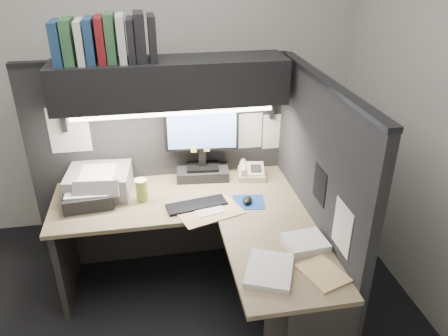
{
  "coord_description": "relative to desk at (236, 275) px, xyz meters",
  "views": [
    {
      "loc": [
        -0.03,
        -2.11,
        2.3
      ],
      "look_at": [
        0.44,
        0.51,
        0.95
      ],
      "focal_mm": 35.0,
      "sensor_mm": 36.0,
      "label": 1
    }
  ],
  "objects": [
    {
      "name": "floor",
      "position": [
        -0.43,
        0.0,
        -0.44
      ],
      "size": [
        3.5,
        3.5,
        0.0
      ],
      "primitive_type": "plane",
      "color": "black",
      "rests_on": "ground"
    },
    {
      "name": "wall_back",
      "position": [
        -0.43,
        1.5,
        0.91
      ],
      "size": [
        3.5,
        0.04,
        2.7
      ],
      "primitive_type": "cube",
      "color": "silver",
      "rests_on": "floor"
    },
    {
      "name": "partition_back",
      "position": [
        -0.4,
        0.93,
        0.36
      ],
      "size": [
        1.9,
        0.06,
        1.6
      ],
      "primitive_type": "cube",
      "color": "black",
      "rests_on": "floor"
    },
    {
      "name": "partition_right",
      "position": [
        0.55,
        0.18,
        0.36
      ],
      "size": [
        0.06,
        1.5,
        1.6
      ],
      "primitive_type": "cube",
      "color": "black",
      "rests_on": "floor"
    },
    {
      "name": "desk",
      "position": [
        0.0,
        0.0,
        0.0
      ],
      "size": [
        1.7,
        1.53,
        0.73
      ],
      "color": "#90815C",
      "rests_on": "floor"
    },
    {
      "name": "overhead_shelf",
      "position": [
        -0.3,
        0.75,
        1.06
      ],
      "size": [
        1.55,
        0.34,
        0.3
      ],
      "primitive_type": "cube",
      "color": "black",
      "rests_on": "partition_back"
    },
    {
      "name": "task_light_tube",
      "position": [
        -0.3,
        0.61,
        0.89
      ],
      "size": [
        1.32,
        0.04,
        0.04
      ],
      "primitive_type": "cylinder",
      "rotation": [
        0.0,
        1.57,
        0.0
      ],
      "color": "white",
      "rests_on": "overhead_shelf"
    },
    {
      "name": "monitor",
      "position": [
        -0.09,
        0.82,
        0.52
      ],
      "size": [
        0.54,
        0.27,
        0.58
      ],
      "rotation": [
        0.0,
        0.0,
        -0.09
      ],
      "color": "black",
      "rests_on": "desk"
    },
    {
      "name": "keyboard",
      "position": [
        -0.19,
        0.4,
        0.3
      ],
      "size": [
        0.43,
        0.21,
        0.02
      ],
      "primitive_type": "cube",
      "rotation": [
        0.0,
        0.0,
        0.19
      ],
      "color": "black",
      "rests_on": "desk"
    },
    {
      "name": "mousepad",
      "position": [
        0.17,
        0.39,
        0.29
      ],
      "size": [
        0.24,
        0.22,
        0.0
      ],
      "primitive_type": "cube",
      "rotation": [
        0.0,
        0.0,
        -0.15
      ],
      "color": "navy",
      "rests_on": "desk"
    },
    {
      "name": "mouse",
      "position": [
        0.16,
        0.38,
        0.31
      ],
      "size": [
        0.1,
        0.12,
        0.04
      ],
      "primitive_type": "ellipsoid",
      "rotation": [
        0.0,
        0.0,
        -0.41
      ],
      "color": "black",
      "rests_on": "mousepad"
    },
    {
      "name": "telephone",
      "position": [
        0.27,
        0.75,
        0.33
      ],
      "size": [
        0.23,
        0.24,
        0.08
      ],
      "primitive_type": "cube",
      "rotation": [
        0.0,
        0.0,
        -0.17
      ],
      "color": "#C6B498",
      "rests_on": "desk"
    },
    {
      "name": "coffee_cup",
      "position": [
        -0.55,
        0.55,
        0.36
      ],
      "size": [
        0.09,
        0.09,
        0.15
      ],
      "primitive_type": "cylinder",
      "rotation": [
        0.0,
        0.0,
        -0.07
      ],
      "color": "#C2B84D",
      "rests_on": "desk"
    },
    {
      "name": "printer",
      "position": [
        -0.85,
        0.72,
        0.37
      ],
      "size": [
        0.46,
        0.4,
        0.17
      ],
      "primitive_type": "cube",
      "rotation": [
        0.0,
        0.0,
        -0.09
      ],
      "color": "gray",
      "rests_on": "desk"
    },
    {
      "name": "notebook_stack",
      "position": [
        -0.91,
        0.57,
        0.34
      ],
      "size": [
        0.35,
        0.3,
        0.1
      ],
      "primitive_type": "cube",
      "rotation": [
        0.0,
        0.0,
        0.09
      ],
      "color": "black",
      "rests_on": "desk"
    },
    {
      "name": "open_folder",
      "position": [
        -0.12,
        0.32,
        0.29
      ],
      "size": [
        0.48,
        0.38,
        0.01
      ],
      "primitive_type": "cube",
      "rotation": [
        0.0,
        0.0,
        0.31
      ],
      "color": "tan",
      "rests_on": "desk"
    },
    {
      "name": "paper_stack_a",
      "position": [
        0.38,
        -0.15,
        0.31
      ],
      "size": [
        0.26,
        0.22,
        0.05
      ],
      "primitive_type": "cube",
      "rotation": [
        0.0,
        0.0,
        0.09
      ],
      "color": "white",
      "rests_on": "desk"
    },
    {
      "name": "paper_stack_b",
      "position": [
        0.11,
        -0.34,
        0.3
      ],
      "size": [
        0.34,
        0.37,
        0.03
      ],
      "primitive_type": "cube",
      "rotation": [
        0.0,
        0.0,
        -0.39
      ],
      "color": "white",
      "rests_on": "desk"
    },
    {
      "name": "manila_stack",
      "position": [
        0.39,
        -0.4,
        0.29
      ],
      "size": [
        0.27,
        0.3,
        0.01
      ],
      "primitive_type": "cube",
      "rotation": [
        0.0,
        0.0,
        0.33
      ],
      "color": "tan",
      "rests_on": "desk"
    },
    {
      "name": "binder_row",
      "position": [
        -0.69,
        0.75,
        1.35
      ],
      "size": [
        0.63,
        0.25,
        0.3
      ],
      "color": "navy",
      "rests_on": "overhead_shelf"
    },
    {
      "name": "pinned_papers",
      "position": [
        -0.0,
        0.56,
        0.61
      ],
      "size": [
        1.76,
        1.31,
        0.51
      ],
      "color": "white",
      "rests_on": "partition_back"
    }
  ]
}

